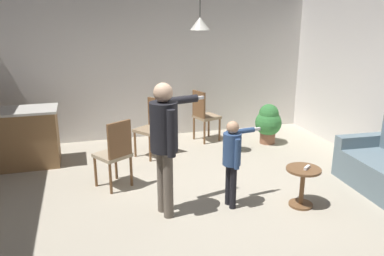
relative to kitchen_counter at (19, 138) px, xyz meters
The scene contains 12 objects.
ground 3.29m from the kitchen_counter, 41.10° to the right, with size 7.68×7.68×0.00m, color #B2A893.
wall_back 2.81m from the kitchen_counter, 23.46° to the left, with size 6.40×0.10×2.70m, color silver.
kitchen_counter is the anchor object (origin of this frame).
side_table_by_couch 4.42m from the kitchen_counter, 34.18° to the right, with size 0.44×0.44×0.52m.
person_adult 2.97m from the kitchen_counter, 48.56° to the right, with size 0.76×0.60×1.65m.
person_child 3.57m from the kitchen_counter, 38.78° to the right, with size 0.58×0.37×1.14m.
dining_chair_by_counter 1.90m from the kitchen_counter, 41.67° to the right, with size 0.58×0.58×1.00m.
dining_chair_near_wall 2.16m from the kitchen_counter, ahead, with size 0.59×0.59×1.00m.
dining_chair_centre_back 3.28m from the kitchen_counter, ahead, with size 0.53×0.53×1.00m.
potted_plant_corner 4.40m from the kitchen_counter, ahead, with size 0.50×0.50×0.77m.
spare_remote_on_table 4.46m from the kitchen_counter, 34.23° to the right, with size 0.04×0.13×0.04m, color white.
ceiling_light_pendant 3.43m from the kitchen_counter, ahead, with size 0.32×0.32×0.55m.
Camera 1 is at (-1.42, -4.28, 2.40)m, focal length 36.00 mm.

